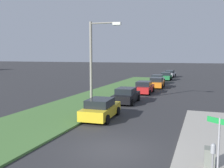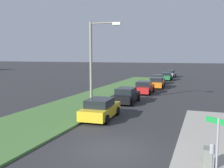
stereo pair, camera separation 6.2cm
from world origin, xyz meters
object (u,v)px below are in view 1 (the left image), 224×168
parked_car_red (144,87)px  parked_car_white (157,79)px  parked_car_yellow (101,109)px  utility_box (209,159)px  parked_car_black (126,96)px  parked_car_green (166,76)px  street_sign (219,145)px  parked_car_silver (170,74)px  parked_car_orange (157,83)px  parking_meter (213,153)px  streetlight (95,57)px

parked_car_red → parked_car_white: bearing=-0.4°
parked_car_yellow → utility_box: (-6.25, -7.21, -0.27)m
parked_car_black → parked_car_green: 24.40m
parked_car_red → street_sign: street_sign is taller
parked_car_red → parked_car_silver: bearing=-1.9°
parked_car_black → parked_car_orange: bearing=-4.7°
parked_car_white → parking_meter: (-31.46, -7.34, 0.33)m
parked_car_white → parked_car_green: size_ratio=1.00×
street_sign → parked_car_silver: bearing=8.8°
parked_car_red → parked_car_green: same height
parked_car_red → parked_car_silver: 24.44m
parked_car_green → parked_car_silver: bearing=-0.2°
parked_car_silver → parked_car_orange: bearing=-175.4°
parking_meter → parked_car_white: bearing=13.1°
parked_car_silver → streetlight: 33.61m
parked_car_yellow → parked_car_black: bearing=-2.8°
parked_car_black → parked_car_red: same height
parked_car_yellow → streetlight: streetlight is taller
parked_car_red → utility_box: bearing=-162.1°
parked_car_silver → street_sign: street_sign is taller
parked_car_green → parking_meter: bearing=-170.8°
street_sign → utility_box: bearing=5.6°
parked_car_yellow → parked_car_black: same height
parking_meter → utility_box: 1.13m
parking_meter → utility_box: parking_meter is taller
parked_car_silver → street_sign: (-45.86, -7.14, 0.99)m
parked_car_red → parked_car_orange: size_ratio=0.99×
parked_car_yellow → street_sign: street_sign is taller
parked_car_white → utility_box: size_ratio=4.84×
parked_car_orange → utility_box: (-25.30, -6.50, -0.27)m
parked_car_green → parked_car_silver: (6.71, 0.11, 0.00)m
parked_car_red → utility_box: size_ratio=4.84×
parked_car_yellow → parked_car_orange: same height
parked_car_red → street_sign: size_ratio=1.68×
parked_car_orange → streetlight: size_ratio=0.58×
utility_box → streetlight: streetlight is taller
parked_car_silver → parked_car_red: bearing=-176.9°
parked_car_silver → streetlight: bearing=178.8°
parked_car_white → parking_meter: bearing=-168.7°
parked_car_black → parking_meter: (-13.74, -7.32, 0.33)m
parked_car_red → parking_meter: 21.60m
parked_car_yellow → parked_car_orange: size_ratio=1.00×
parked_car_black → parked_car_silver: size_ratio=0.99×
parked_car_red → streetlight: 9.94m
parked_car_white → parked_car_black: bearing=178.3°
parked_car_yellow → parked_car_red: same height
streetlight → parked_car_red: bearing=-16.1°
parked_car_red → parking_meter: bearing=-162.7°
parked_car_black → parked_car_orange: same height
parked_car_red → parked_car_orange: 5.86m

